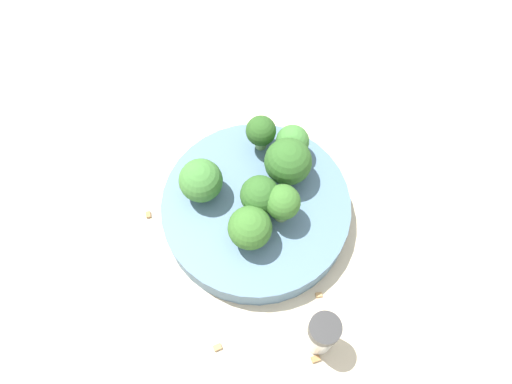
{
  "coord_description": "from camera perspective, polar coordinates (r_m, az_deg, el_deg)",
  "views": [
    {
      "loc": [
        0.14,
        0.2,
        0.57
      ],
      "look_at": [
        0.0,
        0.0,
        0.07
      ],
      "focal_mm": 35.0,
      "sensor_mm": 36.0,
      "label": 1
    }
  ],
  "objects": [
    {
      "name": "broccoli_floret_1",
      "position": [
        0.55,
        0.36,
        -0.5
      ],
      "size": [
        0.04,
        0.04,
        0.06
      ],
      "color": "#84AD66",
      "rests_on": "bowl"
    },
    {
      "name": "broccoli_floret_2",
      "position": [
        0.54,
        -0.69,
        -4.17
      ],
      "size": [
        0.05,
        0.05,
        0.06
      ],
      "color": "#8EB770",
      "rests_on": "bowl"
    },
    {
      "name": "almond_crumb_3",
      "position": [
        0.63,
        -12.24,
        -2.48
      ],
      "size": [
        0.01,
        0.01,
        0.01
      ],
      "primitive_type": "cube",
      "rotation": [
        0.0,
        0.0,
        1.14
      ],
      "color": "olive",
      "rests_on": "ground_plane"
    },
    {
      "name": "broccoli_floret_6",
      "position": [
        0.59,
        4.17,
        5.66
      ],
      "size": [
        0.04,
        0.04,
        0.05
      ],
      "color": "#84AD66",
      "rests_on": "bowl"
    },
    {
      "name": "almond_crumb_0",
      "position": [
        0.57,
        6.85,
        -18.37
      ],
      "size": [
        0.01,
        0.01,
        0.01
      ],
      "primitive_type": "cube",
      "rotation": [
        0.0,
        0.0,
        5.97
      ],
      "color": "olive",
      "rests_on": "ground_plane"
    },
    {
      "name": "broccoli_floret_3",
      "position": [
        0.57,
        3.68,
        3.46
      ],
      "size": [
        0.06,
        0.06,
        0.06
      ],
      "color": "#84AD66",
      "rests_on": "bowl"
    },
    {
      "name": "broccoli_floret_0",
      "position": [
        0.55,
        3.04,
        -1.28
      ],
      "size": [
        0.04,
        0.04,
        0.06
      ],
      "color": "#7A9E5B",
      "rests_on": "bowl"
    },
    {
      "name": "broccoli_floret_5",
      "position": [
        0.59,
        0.56,
        6.9
      ],
      "size": [
        0.04,
        0.04,
        0.05
      ],
      "color": "#7A9E5B",
      "rests_on": "bowl"
    },
    {
      "name": "broccoli_floret_4",
      "position": [
        0.57,
        -6.32,
        1.27
      ],
      "size": [
        0.05,
        0.05,
        0.06
      ],
      "color": "#8EB770",
      "rests_on": "bowl"
    },
    {
      "name": "almond_crumb_2",
      "position": [
        0.59,
        7.48,
        -11.34
      ],
      "size": [
        0.01,
        0.01,
        0.01
      ],
      "primitive_type": "cube",
      "rotation": [
        0.0,
        0.0,
        2.65
      ],
      "color": "#AD7F4C",
      "rests_on": "ground_plane"
    },
    {
      "name": "bowl",
      "position": [
        0.6,
        0.0,
        -2.02
      ],
      "size": [
        0.22,
        0.22,
        0.04
      ],
      "primitive_type": "cylinder",
      "color": "slate",
      "rests_on": "ground_plane"
    },
    {
      "name": "pepper_shaker",
      "position": [
        0.54,
        7.48,
        -15.81
      ],
      "size": [
        0.03,
        0.03,
        0.08
      ],
      "color": "silver",
      "rests_on": "ground_plane"
    },
    {
      "name": "almond_crumb_1",
      "position": [
        0.57,
        -4.45,
        -17.24
      ],
      "size": [
        0.01,
        0.01,
        0.01
      ],
      "primitive_type": "cube",
      "rotation": [
        0.0,
        0.0,
        6.06
      ],
      "color": "#AD7F4C",
      "rests_on": "ground_plane"
    },
    {
      "name": "ground_plane",
      "position": [
        0.62,
        0.0,
        -2.7
      ],
      "size": [
        3.0,
        3.0,
        0.0
      ],
      "primitive_type": "plane",
      "color": "beige"
    }
  ]
}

